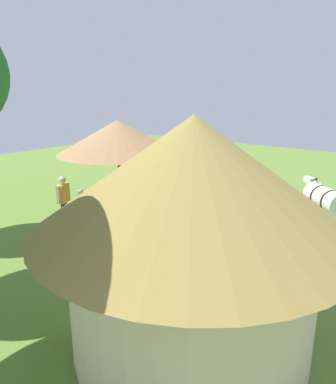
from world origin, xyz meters
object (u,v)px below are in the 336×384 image
shade_umbrella (118,137)px  guest_behind_table (64,197)px  thatched_hut (192,223)px  patio_chair_east_end (138,213)px  standing_watcher (263,190)px  zebra_nearest_camera (325,199)px  patio_chair_near_hut (142,193)px  guest_beside_umbrella (165,181)px  patio_dining_table (120,198)px  zebra_by_umbrella (225,179)px  striped_lounge_chair (223,240)px  patio_chair_west_end (84,201)px

shade_umbrella → guest_behind_table: (0.65, 1.80, -1.75)m
thatched_hut → guest_behind_table: bearing=-17.6°
thatched_hut → guest_behind_table: 6.58m
patio_chair_east_end → standing_watcher: standing_watcher is taller
zebra_nearest_camera → patio_chair_near_hut: bearing=149.1°
patio_chair_east_end → guest_beside_umbrella: size_ratio=0.58×
patio_dining_table → zebra_by_umbrella: bearing=-122.0°
patio_dining_table → zebra_nearest_camera: bearing=-151.9°
patio_dining_table → zebra_by_umbrella: 4.01m
patio_chair_near_hut → guest_behind_table: size_ratio=0.54×
zebra_by_umbrella → patio_chair_near_hut: bearing=115.0°
patio_chair_east_end → striped_lounge_chair: 2.88m
thatched_hut → standing_watcher: bearing=-76.1°
guest_behind_table → zebra_nearest_camera: bearing=103.6°
patio_chair_near_hut → standing_watcher: bearing=-168.3°
standing_watcher → zebra_nearest_camera: bearing=-112.6°
shade_umbrella → standing_watcher: 5.11m
zebra_nearest_camera → zebra_by_umbrella: bearing=127.5°
patio_dining_table → thatched_hut: bearing=145.8°
zebra_by_umbrella → striped_lounge_chair: bearing=-168.1°
guest_behind_table → standing_watcher: size_ratio=0.99×
patio_chair_near_hut → zebra_nearest_camera: bearing=-172.2°
patio_chair_west_end → zebra_by_umbrella: (-3.24, -4.05, 0.48)m
patio_chair_east_end → patio_chair_west_end: same height
shade_umbrella → guest_beside_umbrella: (-0.37, -1.96, -1.81)m
patio_dining_table → patio_chair_near_hut: 1.31m
patio_chair_near_hut → standing_watcher: (-4.09, -1.55, 0.49)m
standing_watcher → zebra_by_umbrella: standing_watcher is taller
striped_lounge_chair → guest_behind_table: bearing=146.6°
guest_behind_table → striped_lounge_chair: size_ratio=1.71×
zebra_nearest_camera → thatched_hut: bearing=-139.7°
guest_beside_umbrella → standing_watcher: size_ratio=0.93×
patio_chair_east_end → zebra_nearest_camera: zebra_nearest_camera is taller
shade_umbrella → patio_chair_west_end: (1.12, 0.66, -2.22)m
striped_lounge_chair → zebra_by_umbrella: (1.95, -3.51, 0.75)m
patio_chair_near_hut → guest_behind_table: (0.45, 3.09, 0.48)m
thatched_hut → standing_watcher: size_ratio=2.98×
guest_behind_table → zebra_by_umbrella: 5.88m
guest_behind_table → zebra_nearest_camera: guest_behind_table is taller
patio_chair_near_hut → patio_chair_west_end: (0.92, 1.95, 0.00)m
standing_watcher → patio_chair_east_end: bearing=110.8°
patio_dining_table → striped_lounge_chair: patio_dining_table is taller
thatched_hut → standing_watcher: thatched_hut is taller
patio_chair_west_end → standing_watcher: (-5.01, -3.50, 0.49)m
thatched_hut → striped_lounge_chair: thatched_hut is taller
striped_lounge_chair → zebra_by_umbrella: size_ratio=0.43×
guest_beside_umbrella → zebra_nearest_camera: (-5.40, -1.12, 0.06)m
guest_behind_table → standing_watcher: (-4.54, -4.63, 0.01)m
zebra_nearest_camera → zebra_by_umbrella: 3.66m
guest_beside_umbrella → zebra_nearest_camera: guest_beside_umbrella is taller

